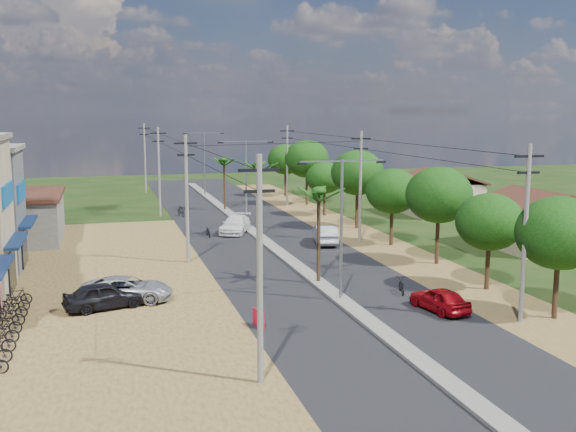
{
  "coord_description": "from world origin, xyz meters",
  "views": [
    {
      "loc": [
        -12.75,
        -34.49,
        10.59
      ],
      "look_at": [
        0.37,
        12.26,
        3.0
      ],
      "focal_mm": 42.0,
      "sensor_mm": 36.0,
      "label": 1
    }
  ],
  "objects_px": {
    "car_white_far": "(235,225)",
    "car_parked_dark": "(104,296)",
    "car_red_near": "(440,300)",
    "roadside_sign": "(258,319)",
    "parked_scooter_row": "(4,325)",
    "moto_rider_east": "(401,286)",
    "car_silver_mid": "(325,235)",
    "car_parked_silver": "(127,290)"
  },
  "relations": [
    {
      "from": "car_parked_silver",
      "to": "car_parked_dark",
      "type": "relative_size",
      "value": 1.18
    },
    {
      "from": "car_silver_mid",
      "to": "car_parked_silver",
      "type": "height_order",
      "value": "car_silver_mid"
    },
    {
      "from": "moto_rider_east",
      "to": "parked_scooter_row",
      "type": "relative_size",
      "value": 0.16
    },
    {
      "from": "car_parked_dark",
      "to": "parked_scooter_row",
      "type": "xyz_separation_m",
      "value": [
        -4.65,
        -3.08,
        -0.23
      ]
    },
    {
      "from": "car_red_near",
      "to": "roadside_sign",
      "type": "bearing_deg",
      "value": -10.32
    },
    {
      "from": "moto_rider_east",
      "to": "roadside_sign",
      "type": "relative_size",
      "value": 1.62
    },
    {
      "from": "car_white_far",
      "to": "car_silver_mid",
      "type": "bearing_deg",
      "value": -25.31
    },
    {
      "from": "car_parked_dark",
      "to": "roadside_sign",
      "type": "relative_size",
      "value": 4.04
    },
    {
      "from": "car_parked_silver",
      "to": "moto_rider_east",
      "type": "height_order",
      "value": "car_parked_silver"
    },
    {
      "from": "car_silver_mid",
      "to": "car_white_far",
      "type": "bearing_deg",
      "value": -36.63
    },
    {
      "from": "car_silver_mid",
      "to": "car_white_far",
      "type": "height_order",
      "value": "car_silver_mid"
    },
    {
      "from": "parked_scooter_row",
      "to": "car_parked_dark",
      "type": "bearing_deg",
      "value": 33.5
    },
    {
      "from": "car_white_far",
      "to": "car_parked_dark",
      "type": "height_order",
      "value": "car_white_far"
    },
    {
      "from": "car_red_near",
      "to": "car_parked_dark",
      "type": "height_order",
      "value": "car_parked_dark"
    },
    {
      "from": "car_silver_mid",
      "to": "car_parked_silver",
      "type": "bearing_deg",
      "value": 50.53
    },
    {
      "from": "car_red_near",
      "to": "moto_rider_east",
      "type": "xyz_separation_m",
      "value": [
        -0.44,
        3.77,
        -0.2
      ]
    },
    {
      "from": "parked_scooter_row",
      "to": "car_silver_mid",
      "type": "bearing_deg",
      "value": 37.65
    },
    {
      "from": "car_silver_mid",
      "to": "parked_scooter_row",
      "type": "xyz_separation_m",
      "value": [
        -21.91,
        -16.9,
        -0.27
      ]
    },
    {
      "from": "car_red_near",
      "to": "car_parked_silver",
      "type": "height_order",
      "value": "car_parked_silver"
    },
    {
      "from": "car_parked_silver",
      "to": "car_silver_mid",
      "type": "bearing_deg",
      "value": -40.52
    },
    {
      "from": "car_parked_dark",
      "to": "car_white_far",
      "type": "bearing_deg",
      "value": -44.43
    },
    {
      "from": "moto_rider_east",
      "to": "parked_scooter_row",
      "type": "height_order",
      "value": "parked_scooter_row"
    },
    {
      "from": "car_white_far",
      "to": "parked_scooter_row",
      "type": "distance_m",
      "value": 28.57
    },
    {
      "from": "car_parked_silver",
      "to": "parked_scooter_row",
      "type": "bearing_deg",
      "value": 136.47
    },
    {
      "from": "car_red_near",
      "to": "roadside_sign",
      "type": "distance_m",
      "value": 9.9
    },
    {
      "from": "roadside_sign",
      "to": "parked_scooter_row",
      "type": "bearing_deg",
      "value": 153.7
    },
    {
      "from": "car_white_far",
      "to": "car_parked_silver",
      "type": "distance_m",
      "value": 21.97
    },
    {
      "from": "moto_rider_east",
      "to": "car_silver_mid",
      "type": "bearing_deg",
      "value": -74.59
    },
    {
      "from": "car_silver_mid",
      "to": "moto_rider_east",
      "type": "bearing_deg",
      "value": 100.23
    },
    {
      "from": "parked_scooter_row",
      "to": "car_red_near",
      "type": "bearing_deg",
      "value": -5.74
    },
    {
      "from": "car_silver_mid",
      "to": "roadside_sign",
      "type": "bearing_deg",
      "value": 74.55
    },
    {
      "from": "car_red_near",
      "to": "parked_scooter_row",
      "type": "distance_m",
      "value": 21.96
    },
    {
      "from": "car_parked_silver",
      "to": "car_parked_dark",
      "type": "bearing_deg",
      "value": 143.0
    },
    {
      "from": "moto_rider_east",
      "to": "roadside_sign",
      "type": "distance_m",
      "value": 10.17
    },
    {
      "from": "moto_rider_east",
      "to": "parked_scooter_row",
      "type": "xyz_separation_m",
      "value": [
        -21.41,
        -1.57,
        0.05
      ]
    },
    {
      "from": "car_red_near",
      "to": "roadside_sign",
      "type": "relative_size",
      "value": 3.6
    },
    {
      "from": "car_silver_mid",
      "to": "roadside_sign",
      "type": "xyz_separation_m",
      "value": [
        -9.96,
        -19.09,
        -0.33
      ]
    },
    {
      "from": "car_red_near",
      "to": "moto_rider_east",
      "type": "relative_size",
      "value": 2.23
    },
    {
      "from": "car_red_near",
      "to": "car_parked_dark",
      "type": "distance_m",
      "value": 17.99
    },
    {
      "from": "moto_rider_east",
      "to": "car_white_far",
      "type": "bearing_deg",
      "value": -58.86
    },
    {
      "from": "car_parked_dark",
      "to": "car_silver_mid",
      "type": "bearing_deg",
      "value": -67.0
    },
    {
      "from": "car_silver_mid",
      "to": "car_parked_dark",
      "type": "bearing_deg",
      "value": 50.79
    }
  ]
}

